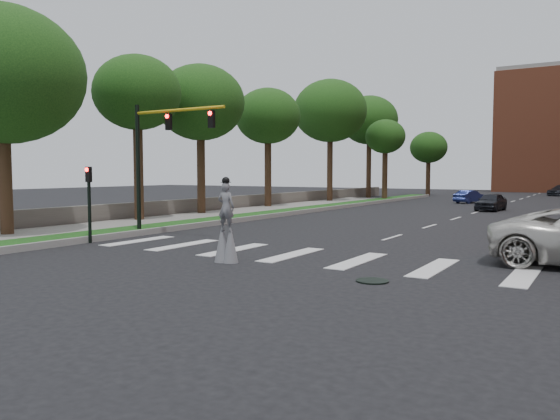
# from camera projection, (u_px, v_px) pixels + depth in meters

# --- Properties ---
(ground_plane) EXTENTS (160.00, 160.00, 0.00)m
(ground_plane) POSITION_uv_depth(u_px,v_px,m) (310.00, 262.00, 18.21)
(ground_plane) COLOR black
(ground_plane) RESTS_ON ground
(grass_median) EXTENTS (2.00, 60.00, 0.25)m
(grass_median) POSITION_uv_depth(u_px,v_px,m) (301.00, 210.00, 41.20)
(grass_median) COLOR #154513
(grass_median) RESTS_ON ground
(median_curb) EXTENTS (0.20, 60.00, 0.28)m
(median_curb) POSITION_uv_depth(u_px,v_px,m) (313.00, 210.00, 40.66)
(median_curb) COLOR gray
(median_curb) RESTS_ON ground
(sidewalk_left) EXTENTS (4.00, 60.00, 0.18)m
(sidewalk_left) POSITION_uv_depth(u_px,v_px,m) (182.00, 218.00, 34.24)
(sidewalk_left) COLOR slate
(sidewalk_left) RESTS_ON ground
(stone_wall) EXTENTS (0.50, 56.00, 1.10)m
(stone_wall) POSITION_uv_depth(u_px,v_px,m) (255.00, 201.00, 45.73)
(stone_wall) COLOR #59534C
(stone_wall) RESTS_ON ground
(manhole) EXTENTS (0.90, 0.90, 0.04)m
(manhole) POSITION_uv_depth(u_px,v_px,m) (372.00, 281.00, 14.95)
(manhole) COLOR black
(manhole) RESTS_ON ground
(traffic_signal) EXTENTS (5.30, 0.23, 6.20)m
(traffic_signal) POSITION_uv_depth(u_px,v_px,m) (156.00, 147.00, 25.54)
(traffic_signal) COLOR black
(traffic_signal) RESTS_ON ground
(secondary_signal) EXTENTS (0.25, 0.21, 3.23)m
(secondary_signal) POSITION_uv_depth(u_px,v_px,m) (89.00, 197.00, 22.98)
(secondary_signal) COLOR black
(secondary_signal) RESTS_ON ground
(stilt_performer) EXTENTS (0.84, 0.56, 2.85)m
(stilt_performer) POSITION_uv_depth(u_px,v_px,m) (226.00, 230.00, 18.07)
(stilt_performer) COLOR #362315
(stilt_performer) RESTS_ON ground
(car_near) EXTENTS (2.01, 4.25, 1.40)m
(car_near) POSITION_uv_depth(u_px,v_px,m) (491.00, 202.00, 42.24)
(car_near) COLOR black
(car_near) RESTS_ON ground
(car_mid) EXTENTS (2.53, 3.96, 1.23)m
(car_mid) POSITION_uv_depth(u_px,v_px,m) (470.00, 197.00, 52.63)
(car_mid) COLOR navy
(car_mid) RESTS_ON ground
(tree_0) EXTENTS (7.30, 7.30, 10.47)m
(tree_0) POSITION_uv_depth(u_px,v_px,m) (2.00, 75.00, 24.43)
(tree_0) COLOR #362315
(tree_0) RESTS_ON ground
(tree_1) EXTENTS (5.15, 5.15, 9.84)m
(tree_1) POSITION_uv_depth(u_px,v_px,m) (137.00, 94.00, 31.96)
(tree_1) COLOR #362315
(tree_1) RESTS_ON ground
(tree_2) EXTENTS (6.08, 6.08, 10.32)m
(tree_2) POSITION_uv_depth(u_px,v_px,m) (200.00, 103.00, 37.21)
(tree_2) COLOR #362315
(tree_2) RESTS_ON ground
(tree_3) EXTENTS (5.34, 5.34, 9.84)m
(tree_3) POSITION_uv_depth(u_px,v_px,m) (268.00, 117.00, 44.55)
(tree_3) COLOR #362315
(tree_3) RESTS_ON ground
(tree_4) EXTENTS (7.20, 7.20, 12.04)m
(tree_4) POSITION_uv_depth(u_px,v_px,m) (330.00, 111.00, 53.34)
(tree_4) COLOR #362315
(tree_4) RESTS_ON ground
(tree_5) EXTENTS (6.62, 6.62, 11.82)m
(tree_5) POSITION_uv_depth(u_px,v_px,m) (369.00, 121.00, 63.18)
(tree_5) COLOR #362315
(tree_5) RESTS_ON ground
(tree_6) EXTENTS (4.14, 4.14, 8.43)m
(tree_6) POSITION_uv_depth(u_px,v_px,m) (385.00, 138.00, 56.47)
(tree_6) COLOR #362315
(tree_6) RESTS_ON ground
(tree_7) EXTENTS (4.67, 4.67, 8.11)m
(tree_7) POSITION_uv_depth(u_px,v_px,m) (429.00, 148.00, 69.21)
(tree_7) COLOR #362315
(tree_7) RESTS_ON ground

